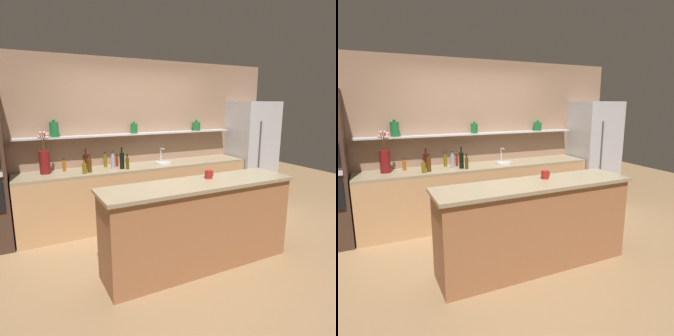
# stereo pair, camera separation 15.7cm
# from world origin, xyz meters

# --- Properties ---
(ground_plane) EXTENTS (12.00, 12.00, 0.00)m
(ground_plane) POSITION_xyz_m (0.00, 0.00, 0.00)
(ground_plane) COLOR olive
(back_wall_unit) EXTENTS (5.20, 0.28, 2.60)m
(back_wall_unit) POSITION_xyz_m (-0.00, 1.60, 1.30)
(back_wall_unit) COLOR #937056
(back_wall_unit) RESTS_ON ground_plane
(back_counter_unit) EXTENTS (3.75, 0.62, 0.92)m
(back_counter_unit) POSITION_xyz_m (-0.06, 1.24, 0.46)
(back_counter_unit) COLOR tan
(back_counter_unit) RESTS_ON ground_plane
(island_counter) EXTENTS (2.32, 0.61, 1.02)m
(island_counter) POSITION_xyz_m (0.00, -0.40, 0.51)
(island_counter) COLOR #99603D
(island_counter) RESTS_ON ground_plane
(refrigerator) EXTENTS (0.77, 0.73, 1.93)m
(refrigerator) POSITION_xyz_m (2.21, 1.20, 0.97)
(refrigerator) COLOR #B7B7BC
(refrigerator) RESTS_ON ground_plane
(flower_vase) EXTENTS (0.16, 0.15, 0.60)m
(flower_vase) POSITION_xyz_m (-1.48, 1.31, 1.11)
(flower_vase) COLOR maroon
(flower_vase) RESTS_ON back_counter_unit
(sink_fixture) EXTENTS (0.26, 0.26, 0.25)m
(sink_fixture) POSITION_xyz_m (0.35, 1.25, 0.95)
(sink_fixture) COLOR #B7B7BC
(sink_fixture) RESTS_ON back_counter_unit
(bottle_wine_0) EXTENTS (0.07, 0.07, 0.34)m
(bottle_wine_0) POSITION_xyz_m (-0.41, 1.14, 1.05)
(bottle_wine_0) COLOR black
(bottle_wine_0) RESTS_ON back_counter_unit
(bottle_oil_1) EXTENTS (0.06, 0.06, 0.21)m
(bottle_oil_1) POSITION_xyz_m (-0.99, 1.06, 1.00)
(bottle_oil_1) COLOR brown
(bottle_oil_1) RESTS_ON back_counter_unit
(bottle_wine_2) EXTENTS (0.08, 0.08, 0.31)m
(bottle_wine_2) POSITION_xyz_m (-0.89, 1.40, 1.03)
(bottle_wine_2) COLOR #380C0C
(bottle_wine_2) RESTS_ON back_counter_unit
(bottle_spirit_3) EXTENTS (0.06, 0.06, 0.26)m
(bottle_spirit_3) POSITION_xyz_m (-0.90, 1.12, 1.03)
(bottle_spirit_3) COLOR #4C2D0C
(bottle_spirit_3) RESTS_ON back_counter_unit
(bottle_oil_4) EXTENTS (0.05, 0.05, 0.23)m
(bottle_oil_4) POSITION_xyz_m (-0.34, 1.08, 1.02)
(bottle_oil_4) COLOR #47380A
(bottle_oil_4) RESTS_ON back_counter_unit
(bottle_oil_5) EXTENTS (0.06, 0.06, 0.24)m
(bottle_oil_5) POSITION_xyz_m (-0.60, 1.39, 1.02)
(bottle_oil_5) COLOR brown
(bottle_oil_5) RESTS_ON back_counter_unit
(bottle_sauce_6) EXTENTS (0.05, 0.05, 0.19)m
(bottle_sauce_6) POSITION_xyz_m (-1.22, 1.36, 1.00)
(bottle_sauce_6) COLOR #9E4C0A
(bottle_sauce_6) RESTS_ON back_counter_unit
(bottle_sauce_7) EXTENTS (0.05, 0.05, 0.19)m
(bottle_sauce_7) POSITION_xyz_m (-0.42, 1.35, 1.00)
(bottle_sauce_7) COLOR maroon
(bottle_sauce_7) RESTS_ON back_counter_unit
(bottle_spirit_8) EXTENTS (0.07, 0.07, 0.26)m
(bottle_spirit_8) POSITION_xyz_m (-0.52, 1.22, 1.03)
(bottle_spirit_8) COLOR gray
(bottle_spirit_8) RESTS_ON back_counter_unit
(coffee_mug) EXTENTS (0.11, 0.09, 0.10)m
(coffee_mug) POSITION_xyz_m (0.19, -0.29, 1.07)
(coffee_mug) COLOR maroon
(coffee_mug) RESTS_ON island_counter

